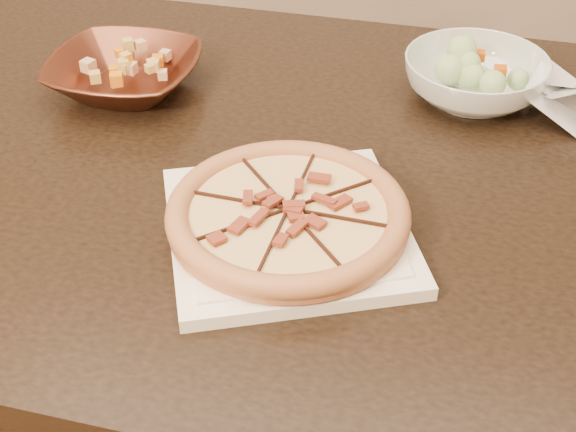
% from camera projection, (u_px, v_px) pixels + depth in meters
% --- Properties ---
extents(dining_table, '(1.56, 1.08, 0.75)m').
position_uv_depth(dining_table, '(224.00, 205.00, 1.18)').
color(dining_table, black).
rests_on(dining_table, floor).
extents(plate, '(0.36, 0.36, 0.02)m').
position_uv_depth(plate, '(288.00, 229.00, 0.97)').
color(plate, white).
rests_on(plate, dining_table).
extents(pizza, '(0.29, 0.29, 0.03)m').
position_uv_depth(pizza, '(288.00, 213.00, 0.95)').
color(pizza, '#AC6344').
rests_on(pizza, plate).
extents(bronze_bowl, '(0.24, 0.24, 0.06)m').
position_uv_depth(bronze_bowl, '(125.00, 74.00, 1.24)').
color(bronze_bowl, brown).
rests_on(bronze_bowl, dining_table).
extents(mixed_dish, '(0.10, 0.11, 0.03)m').
position_uv_depth(mixed_dish, '(121.00, 49.00, 1.21)').
color(mixed_dish, tan).
rests_on(mixed_dish, bronze_bowl).
extents(salad_bowl, '(0.26, 0.26, 0.07)m').
position_uv_depth(salad_bowl, '(475.00, 79.00, 1.21)').
color(salad_bowl, silver).
rests_on(salad_bowl, dining_table).
extents(salad, '(0.08, 0.12, 0.04)m').
position_uv_depth(salad, '(479.00, 47.00, 1.18)').
color(salad, '#A6C187').
rests_on(salad, salad_bowl).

